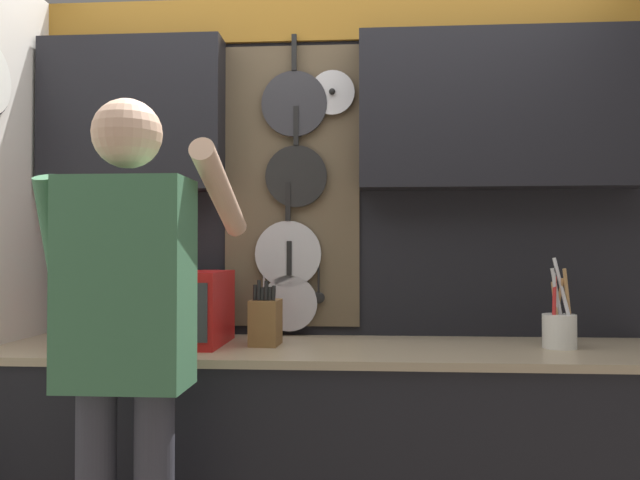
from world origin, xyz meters
name	(u,v)px	position (x,y,z in m)	size (l,w,h in m)	color
base_cabinet_counter	(330,463)	(0.00, 0.00, 0.44)	(2.61, 0.68, 0.89)	black
back_wall_unit	(338,199)	(0.02, 0.30, 1.49)	(3.18, 0.20, 2.40)	black
microwave	(167,308)	(-0.66, 0.01, 1.04)	(0.47, 0.40, 0.29)	red
knife_block	(265,321)	(-0.26, 0.01, 0.99)	(0.12, 0.16, 0.26)	brown
utensil_crock	(559,327)	(0.88, 0.01, 0.98)	(0.13, 0.13, 0.35)	white
person	(127,326)	(-0.59, -0.57, 1.04)	(0.54, 0.65, 1.73)	#383842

